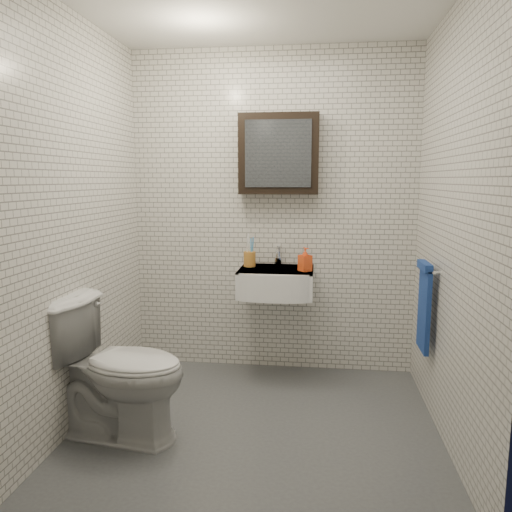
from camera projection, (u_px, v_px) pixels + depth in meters
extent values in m
cube|color=#474A4E|center=(257.00, 424.00, 3.10)|extent=(2.20, 2.00, 0.01)
cube|color=silver|center=(273.00, 213.00, 3.90)|extent=(2.20, 0.02, 2.50)
cube|color=silver|center=(226.00, 248.00, 1.93)|extent=(2.20, 0.02, 2.50)
cube|color=silver|center=(79.00, 223.00, 3.05)|extent=(0.02, 2.00, 2.50)
cube|color=silver|center=(453.00, 227.00, 2.78)|extent=(0.02, 2.00, 2.50)
cube|color=white|center=(276.00, 282.00, 3.74)|extent=(0.55, 0.45, 0.20)
cylinder|color=silver|center=(277.00, 270.00, 3.75)|extent=(0.31, 0.31, 0.02)
cylinder|color=silver|center=(277.00, 269.00, 3.75)|extent=(0.04, 0.04, 0.01)
cube|color=white|center=(276.00, 269.00, 3.73)|extent=(0.55, 0.45, 0.01)
cylinder|color=silver|center=(278.00, 261.00, 3.89)|extent=(0.06, 0.06, 0.06)
cylinder|color=silver|center=(278.00, 254.00, 3.88)|extent=(0.03, 0.03, 0.08)
cylinder|color=silver|center=(278.00, 251.00, 3.81)|extent=(0.02, 0.12, 0.02)
cube|color=silver|center=(279.00, 246.00, 3.90)|extent=(0.02, 0.09, 0.01)
cube|color=black|center=(279.00, 154.00, 3.75)|extent=(0.60, 0.14, 0.60)
cube|color=#3F444C|center=(278.00, 154.00, 3.68)|extent=(0.49, 0.01, 0.49)
cylinder|color=silver|center=(429.00, 269.00, 3.17)|extent=(0.02, 0.30, 0.02)
cylinder|color=silver|center=(428.00, 265.00, 3.30)|extent=(0.04, 0.02, 0.02)
cylinder|color=silver|center=(437.00, 272.00, 3.04)|extent=(0.04, 0.02, 0.02)
cube|color=#224B9E|center=(424.00, 310.00, 3.22)|extent=(0.03, 0.26, 0.54)
cube|color=#224B9E|center=(425.00, 266.00, 3.17)|extent=(0.05, 0.26, 0.05)
cylinder|color=#B9792E|center=(250.00, 259.00, 3.82)|extent=(0.12, 0.12, 0.11)
cylinder|color=white|center=(247.00, 250.00, 3.80)|extent=(0.02, 0.03, 0.22)
cylinder|color=#4597DD|center=(251.00, 251.00, 3.80)|extent=(0.02, 0.02, 0.20)
cylinder|color=white|center=(249.00, 248.00, 3.83)|extent=(0.03, 0.04, 0.23)
cylinder|color=#4597DD|center=(252.00, 250.00, 3.82)|extent=(0.03, 0.05, 0.21)
imported|color=orange|center=(305.00, 259.00, 3.62)|extent=(0.11, 0.11, 0.17)
imported|color=silver|center=(117.00, 368.00, 2.92)|extent=(0.89, 0.59, 0.84)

